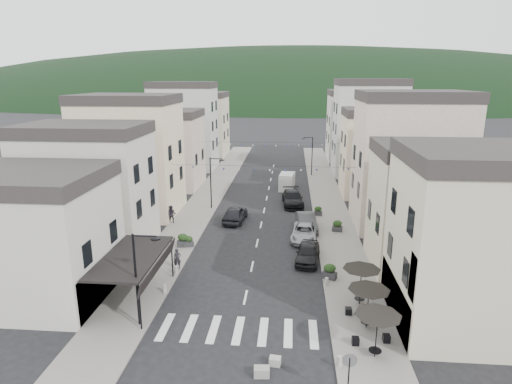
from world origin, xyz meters
TOP-DOWN VIEW (x-y plane):
  - ground at (0.00, 0.00)m, footprint 700.00×700.00m
  - sidewalk_left at (-7.50, 32.00)m, footprint 4.00×76.00m
  - sidewalk_right at (7.50, 32.00)m, footprint 4.00×76.00m
  - hill_backdrop at (0.00, 300.00)m, footprint 640.00×360.00m
  - boutique_building at (-15.50, 5.00)m, footprint 12.00×8.00m
  - bistro_building at (14.50, 4.00)m, footprint 10.00×8.00m
  - boutique_awning at (-7.25, 5.00)m, footprint 3.77×7.50m
  - buildings_row_left at (-14.50, 37.75)m, footprint 10.20×54.16m
  - buildings_row_right at (14.50, 36.59)m, footprint 10.20×54.16m
  - cafe_terrace at (7.70, 2.80)m, footprint 2.50×8.10m
  - streetlamp_left_near at (-5.82, 2.00)m, footprint 1.70×0.56m
  - streetlamp_left_far at (-5.82, 26.00)m, footprint 1.70×0.56m
  - streetlamp_right_far at (5.82, 44.00)m, footprint 1.70×0.56m
  - traffic_sign at (5.80, -3.50)m, footprint 0.70×0.07m
  - bollards at (0.00, 5.50)m, footprint 11.66×10.26m
  - bunting_near at (0.00, 22.00)m, footprint 19.00×0.28m
  - bunting_far at (0.00, 38.00)m, footprint 19.00×0.28m
  - parked_car_a at (4.49, 12.37)m, footprint 2.36×4.70m
  - parked_car_b at (4.60, 19.99)m, footprint 2.24×5.06m
  - parked_car_c at (4.34, 17.28)m, footprint 2.77×5.24m
  - parked_car_d at (3.23, 28.34)m, footprint 2.78×5.86m
  - parked_car_e at (-2.80, 21.87)m, footprint 2.44×5.11m
  - delivery_van at (2.44, 36.07)m, footprint 2.23×4.70m
  - pedestrian_a at (-5.80, 9.89)m, footprint 0.69×0.56m
  - pedestrian_b at (-9.20, 20.45)m, footprint 0.96×0.77m
  - concrete_block_a at (1.69, -1.94)m, footprint 0.83×0.55m
  - concrete_block_b at (2.33, -1.00)m, footprint 0.65×0.52m
  - planter_la at (-6.00, 14.44)m, footprint 0.99×0.72m
  - planter_lb at (-6.49, 14.40)m, footprint 1.18×0.82m
  - planter_ra at (6.00, 9.15)m, footprint 1.20×0.95m
  - planter_rb at (7.60, 19.46)m, footprint 1.08×0.71m
  - planter_rc at (6.00, 24.33)m, footprint 0.96×0.59m

SIDE VIEW (x-z plane):
  - ground at x=0.00m, z-range 0.00..0.00m
  - hill_backdrop at x=0.00m, z-range -35.00..35.00m
  - sidewalk_left at x=-7.50m, z-range 0.00..0.12m
  - sidewalk_right at x=7.50m, z-range 0.00..0.12m
  - concrete_block_b at x=2.33m, z-range 0.00..0.45m
  - concrete_block_a at x=1.69m, z-range 0.00..0.50m
  - bollards at x=0.00m, z-range 0.12..0.72m
  - planter_la at x=-6.00m, z-range 0.11..1.09m
  - planter_rc at x=6.00m, z-range 0.11..1.12m
  - planter_rb at x=7.60m, z-range 0.10..1.22m
  - planter_ra at x=6.00m, z-range 0.10..1.28m
  - parked_car_c at x=4.34m, z-range 0.00..1.41m
  - planter_lb at x=-6.49m, z-range 0.10..1.30m
  - parked_car_a at x=4.49m, z-range 0.00..1.54m
  - parked_car_b at x=4.60m, z-range 0.00..1.61m
  - parked_car_d at x=3.23m, z-range 0.00..1.65m
  - parked_car_e at x=-2.80m, z-range 0.00..1.69m
  - pedestrian_a at x=-5.80m, z-range 0.12..1.77m
  - pedestrian_b at x=-9.20m, z-range 0.12..2.00m
  - delivery_van at x=2.44m, z-range -0.02..2.16m
  - traffic_sign at x=5.80m, z-range 0.58..3.28m
  - cafe_terrace at x=7.70m, z-range 1.09..3.62m
  - boutique_awning at x=-7.25m, z-range 1.48..4.75m
  - streetlamp_left_near at x=-5.82m, z-range 0.70..6.70m
  - streetlamp_left_far at x=-5.82m, z-range 0.70..6.70m
  - streetlamp_right_far at x=5.82m, z-range 0.70..6.70m
  - boutique_building at x=-15.50m, z-range 0.00..8.00m
  - bistro_building at x=14.50m, z-range 0.00..10.00m
  - bunting_near at x=0.00m, z-range 5.34..5.96m
  - bunting_far at x=0.00m, z-range 5.34..5.96m
  - buildings_row_left at x=-14.50m, z-range -0.88..13.12m
  - buildings_row_right at x=14.50m, z-range -0.93..13.57m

